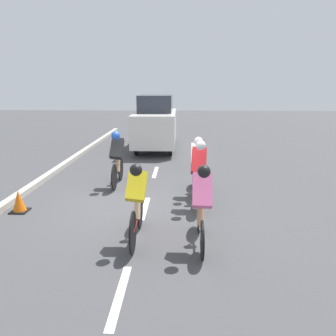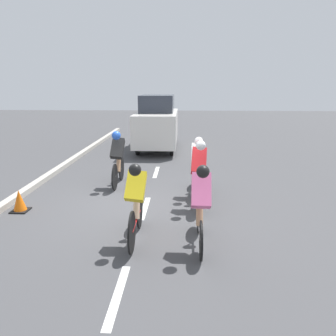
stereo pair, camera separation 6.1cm
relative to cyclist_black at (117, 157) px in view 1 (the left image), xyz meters
name	(u,v)px [view 1 (the left image)]	position (x,y,z in m)	size (l,w,h in m)	color
ground_plane	(146,205)	(-0.93, 1.49, -0.82)	(60.00, 60.00, 0.00)	#424244
lane_stripe_near	(120,295)	(-0.93, 4.91, -0.82)	(0.12, 1.40, 0.01)	white
lane_stripe_mid	(145,208)	(-0.93, 1.71, -0.82)	(0.12, 1.40, 0.01)	white
lane_stripe_far	(155,172)	(-0.93, -1.49, -0.82)	(0.12, 1.40, 0.01)	white
curb	(7,203)	(2.27, 1.71, -0.75)	(0.20, 26.51, 0.14)	#A8A399
cyclist_black	(117,157)	(0.00, 0.00, 0.00)	(0.37, 1.67, 1.56)	black
cyclist_red	(198,172)	(-2.14, 1.49, -0.01)	(0.36, 1.76, 1.57)	black
cyclist_pink	(202,203)	(-2.09, 3.49, -0.03)	(0.33, 1.66, 1.51)	black
cyclist_yellow	(137,201)	(-0.97, 3.32, -0.06)	(0.37, 1.73, 1.49)	black
cyclist_white	(197,164)	(-2.16, 0.63, -0.04)	(0.33, 1.70, 1.52)	black
support_car	(156,123)	(-0.66, -5.59, 0.33)	(1.70, 4.38, 2.33)	black
traffic_cone	(19,202)	(1.82, 2.02, -0.58)	(0.36, 0.36, 0.49)	black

